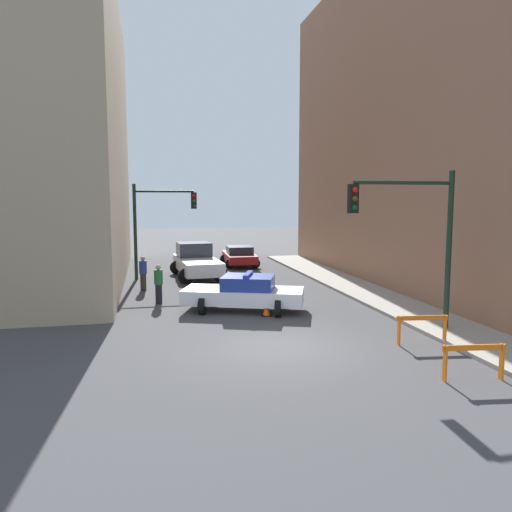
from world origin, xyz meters
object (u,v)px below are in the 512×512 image
Objects in this scene: police_car at (244,293)px; barrier_front at (474,356)px; barrier_mid at (422,325)px; traffic_light_near at (417,226)px; traffic_cone at (267,308)px; pedestrian_crossing at (159,283)px; pedestrian_corner at (143,273)px; parked_car_near at (239,256)px; traffic_light_far at (155,217)px; white_truck at (197,261)px.

police_car is 3.17× the size of barrier_front.
barrier_front is 3.03m from barrier_mid.
traffic_light_near reaches higher than traffic_cone.
barrier_mid is at bearing 33.30° from pedestrian_crossing.
pedestrian_corner is at bearing -179.79° from pedestrian_crossing.
barrier_front is at bearing -100.86° from traffic_light_near.
barrier_front reaches higher than traffic_cone.
parked_car_near is 9.82m from pedestrian_corner.
traffic_light_near is 15.52m from traffic_light_far.
traffic_cone is at bearing -84.54° from white_truck.
traffic_light_near is at bearing 79.14° from barrier_front.
traffic_light_far is 4.35m from pedestrian_corner.
traffic_light_near is at bearing -93.75° from pedestrian_corner.
barrier_front is 2.43× the size of traffic_cone.
barrier_mid is at bearing -122.20° from police_car.
police_car reaches higher than barrier_mid.
barrier_front is (5.02, -17.46, -0.29)m from white_truck.
white_truck is 7.05m from pedestrian_crossing.
pedestrian_corner is at bearing -126.30° from parked_car_near.
barrier_front is 8.34m from traffic_cone.
white_truck is at bearing 106.05° from barrier_front.
parked_car_near is 12.19m from pedestrian_crossing.
police_car is 3.17× the size of barrier_mid.
traffic_light_far is at bearing 175.63° from white_truck.
traffic_light_far reaches higher than traffic_cone.
white_truck reaches higher than pedestrian_crossing.
traffic_light_far reaches higher than white_truck.
traffic_light_far reaches higher than pedestrian_corner.
barrier_mid reaches higher than traffic_cone.
traffic_light_far reaches higher than police_car.
pedestrian_crossing is 3.29m from pedestrian_corner.
parked_car_near is 6.66× the size of traffic_cone.
white_truck is 3.33× the size of pedestrian_corner.
traffic_light_far is 3.26× the size of barrier_front.
police_car reaches higher than traffic_cone.
pedestrian_crossing is at bearing -123.91° from pedestrian_corner.
traffic_light_far is at bearing 40.17° from police_car.
pedestrian_crossing is 1.04× the size of barrier_mid.
pedestrian_crossing is (-0.05, -6.69, -2.54)m from traffic_light_far.
traffic_light_far is 3.26× the size of barrier_mid.
traffic_light_near is 0.94× the size of white_truck.
barrier_front is (-0.80, -4.18, -2.91)m from traffic_light_near.
traffic_light_far is 3.33m from white_truck.
pedestrian_crossing is at bearing -114.34° from parked_car_near.
pedestrian_corner is at bearing 56.42° from police_car.
white_truck is (-1.03, 8.80, 0.18)m from police_car.
white_truck is 3.47× the size of barrier_mid.
pedestrian_crossing is at bearing 140.78° from traffic_light_near.
traffic_light_near is at bearing -113.01° from police_car.
barrier_mid is (8.33, -11.00, -0.24)m from pedestrian_corner.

